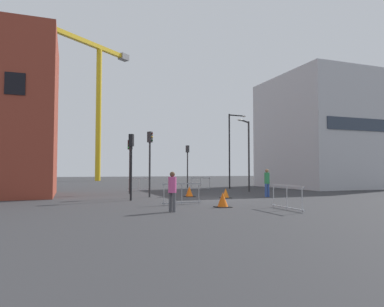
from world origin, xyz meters
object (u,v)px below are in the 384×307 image
at_px(traffic_light_corner, 130,158).
at_px(traffic_cone_striped, 226,193).
at_px(traffic_light_verge, 131,156).
at_px(pedestrian_walking, 267,181).
at_px(streetlamp_tall, 231,144).
at_px(pedestrian_waiting, 172,189).
at_px(streetlamp_short, 247,148).
at_px(traffic_light_far, 187,159).
at_px(traffic_cone_on_verge, 189,192).
at_px(traffic_light_island, 150,153).
at_px(traffic_cone_orange, 223,200).
at_px(construction_crane, 96,88).

distance_m(traffic_light_corner, traffic_cone_striped, 8.10).
xyz_separation_m(traffic_light_verge, pedestrian_walking, (8.78, -0.40, -1.51)).
distance_m(streetlamp_tall, pedestrian_walking, 11.12).
height_order(pedestrian_waiting, traffic_cone_striped, pedestrian_waiting).
relative_size(streetlamp_short, traffic_light_corner, 1.45).
bearing_deg(streetlamp_tall, traffic_light_verge, -138.86).
bearing_deg(pedestrian_waiting, streetlamp_short, 48.57).
relative_size(traffic_light_verge, pedestrian_waiting, 2.29).
distance_m(traffic_light_verge, pedestrian_waiting, 6.31).
xyz_separation_m(traffic_light_far, traffic_cone_on_verge, (-3.67, -10.98, -2.51)).
bearing_deg(traffic_cone_on_verge, traffic_light_island, 170.46).
xyz_separation_m(pedestrian_walking, pedestrian_waiting, (-8.11, -5.66, -0.10)).
bearing_deg(traffic_cone_on_verge, pedestrian_walking, -23.05).
height_order(traffic_light_island, traffic_light_verge, traffic_light_island).
relative_size(traffic_light_verge, traffic_cone_striped, 6.34).
distance_m(traffic_cone_striped, traffic_cone_on_verge, 2.52).
relative_size(traffic_light_corner, traffic_cone_orange, 5.76).
height_order(traffic_light_verge, pedestrian_waiting, traffic_light_verge).
xyz_separation_m(traffic_light_island, traffic_cone_orange, (1.87, -7.12, -2.51)).
distance_m(pedestrian_walking, traffic_cone_orange, 7.16).
bearing_deg(traffic_light_far, traffic_cone_on_verge, -108.48).
distance_m(traffic_light_corner, traffic_cone_orange, 11.35).
relative_size(traffic_light_far, traffic_cone_striped, 7.02).
xyz_separation_m(traffic_light_far, pedestrian_waiting, (-7.11, -18.63, -1.86)).
xyz_separation_m(construction_crane, traffic_light_far, (6.92, -27.00, -12.86)).
bearing_deg(traffic_cone_on_verge, traffic_cone_striped, -44.33).
xyz_separation_m(traffic_light_far, traffic_cone_orange, (-4.36, -17.67, -2.50)).
distance_m(streetlamp_short, traffic_cone_striped, 7.30).
distance_m(pedestrian_walking, traffic_cone_on_verge, 5.12).
distance_m(traffic_light_far, traffic_cone_on_verge, 11.85).
xyz_separation_m(streetlamp_tall, pedestrian_waiting, (-10.70, -16.00, -3.29)).
bearing_deg(traffic_light_corner, construction_crane, 90.04).
bearing_deg(streetlamp_tall, pedestrian_waiting, -123.77).
relative_size(traffic_light_far, pedestrian_waiting, 2.54).
height_order(streetlamp_tall, traffic_light_far, streetlamp_tall).
distance_m(pedestrian_waiting, traffic_cone_orange, 2.98).
relative_size(traffic_light_corner, traffic_cone_striped, 6.60).
bearing_deg(traffic_light_far, traffic_cone_striped, -98.35).
bearing_deg(pedestrian_walking, streetlamp_tall, 75.93).
bearing_deg(traffic_cone_orange, streetlamp_tall, 62.14).
bearing_deg(construction_crane, traffic_light_verge, -91.26).
bearing_deg(traffic_cone_orange, traffic_light_island, 104.70).
xyz_separation_m(traffic_light_far, traffic_light_corner, (-6.89, -6.85, -0.15)).
bearing_deg(construction_crane, traffic_light_corner, -89.96).
distance_m(traffic_light_island, traffic_cone_on_verge, 3.62).
distance_m(traffic_light_island, pedestrian_waiting, 8.34).
relative_size(pedestrian_walking, traffic_cone_orange, 2.63).
bearing_deg(traffic_light_corner, traffic_cone_on_verge, -52.02).
bearing_deg(traffic_light_verge, traffic_cone_striped, -1.72).
distance_m(pedestrian_walking, traffic_cone_striped, 2.98).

